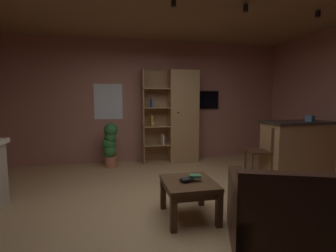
{
  "coord_description": "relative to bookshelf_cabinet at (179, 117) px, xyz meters",
  "views": [
    {
      "loc": [
        -0.73,
        -3.03,
        1.44
      ],
      "look_at": [
        0.0,
        0.4,
        1.05
      ],
      "focal_mm": 26.54,
      "sensor_mm": 36.0,
      "label": 1
    }
  ],
  "objects": [
    {
      "name": "table_book_1",
      "position": [
        -0.62,
        -2.7,
        -0.54
      ],
      "size": [
        0.16,
        0.14,
        0.02
      ],
      "primitive_type": "cube",
      "rotation": [
        0.0,
        0.0,
        0.29
      ],
      "color": "black",
      "rests_on": "coffee_table"
    },
    {
      "name": "tissue_box",
      "position": [
        2.13,
        -1.49,
        0.05
      ],
      "size": [
        0.15,
        0.15,
        0.11
      ],
      "primitive_type": "cube",
      "rotation": [
        0.0,
        0.0,
        0.35
      ],
      "color": "#598CBF",
      "rests_on": "kitchen_bar_counter"
    },
    {
      "name": "track_light_spot_3",
      "position": [
        0.37,
        -2.17,
        1.65
      ],
      "size": [
        0.07,
        0.07,
        0.09
      ],
      "primitive_type": "cylinder",
      "color": "black"
    },
    {
      "name": "potted_floor_plant",
      "position": [
        -1.55,
        -0.16,
        -0.53
      ],
      "size": [
        0.35,
        0.33,
        0.94
      ],
      "color": "#B77051",
      "rests_on": "ground"
    },
    {
      "name": "floor",
      "position": [
        -0.7,
        -2.42,
        -1.03
      ],
      "size": [
        6.42,
        5.32,
        0.02
      ],
      "primitive_type": "cube",
      "color": "tan",
      "rests_on": "ground"
    },
    {
      "name": "bookshelf_cabinet",
      "position": [
        0.0,
        0.0,
        0.0
      ],
      "size": [
        1.25,
        0.41,
        2.07
      ],
      "color": "#A87F51",
      "rests_on": "ground"
    },
    {
      "name": "track_light_spot_4",
      "position": [
        1.53,
        -2.18,
        1.65
      ],
      "size": [
        0.07,
        0.07,
        0.09
      ],
      "primitive_type": "cylinder",
      "color": "black"
    },
    {
      "name": "kitchen_bar_counter",
      "position": [
        2.07,
        -1.44,
        -0.51
      ],
      "size": [
        1.54,
        0.65,
        1.02
      ],
      "color": "#A87F51",
      "rests_on": "ground"
    },
    {
      "name": "leather_couch",
      "position": [
        0.45,
        -3.62,
        -0.73
      ],
      "size": [
        1.84,
        1.39,
        0.84
      ],
      "color": "#382116",
      "rests_on": "ground"
    },
    {
      "name": "wall_back",
      "position": [
        -0.7,
        0.27,
        0.35
      ],
      "size": [
        6.54,
        0.06,
        2.75
      ],
      "primitive_type": "cube",
      "color": "#AD7060",
      "rests_on": "ground"
    },
    {
      "name": "coffee_table",
      "position": [
        -0.58,
        -2.67,
        -0.66
      ],
      "size": [
        0.6,
        0.67,
        0.45
      ],
      "color": "#4C331E",
      "rests_on": "ground"
    },
    {
      "name": "track_light_spot_2",
      "position": [
        -0.65,
        -2.15,
        1.65
      ],
      "size": [
        0.07,
        0.07,
        0.09
      ],
      "primitive_type": "cylinder",
      "color": "black"
    },
    {
      "name": "table_book_0",
      "position": [
        -0.64,
        -2.65,
        -0.56
      ],
      "size": [
        0.12,
        0.09,
        0.02
      ],
      "primitive_type": "cube",
      "rotation": [
        0.0,
        0.0,
        0.0
      ],
      "color": "brown",
      "rests_on": "coffee_table"
    },
    {
      "name": "wall_mounted_tv",
      "position": [
        0.64,
        0.21,
        0.39
      ],
      "size": [
        0.77,
        0.06,
        0.43
      ],
      "color": "black"
    },
    {
      "name": "table_book_2",
      "position": [
        -0.51,
        -2.69,
        -0.51
      ],
      "size": [
        0.15,
        0.12,
        0.03
      ],
      "primitive_type": "cube",
      "rotation": [
        0.0,
        0.0,
        -0.2
      ],
      "color": "#387247",
      "rests_on": "coffee_table"
    },
    {
      "name": "window_pane_back",
      "position": [
        -1.57,
        0.24,
        0.35
      ],
      "size": [
        0.61,
        0.01,
        0.78
      ],
      "primitive_type": "cube",
      "color": "white"
    },
    {
      "name": "dining_chair",
      "position": [
        1.26,
        -1.37,
        -0.5
      ],
      "size": [
        0.48,
        0.48,
        0.92
      ],
      "color": "#4C331E",
      "rests_on": "ground"
    }
  ]
}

